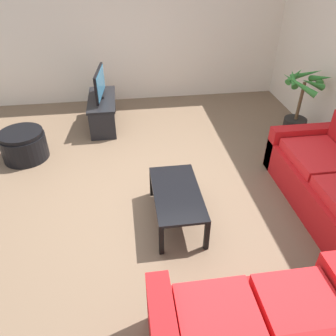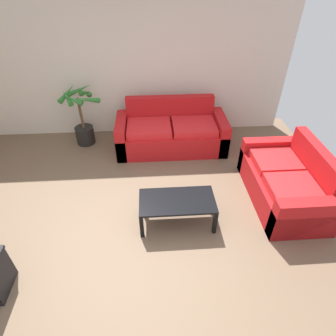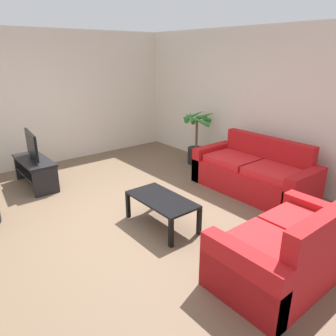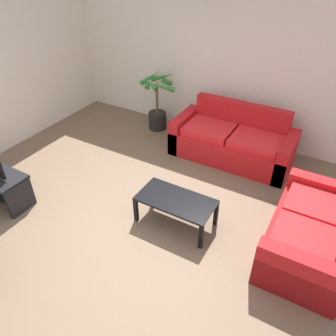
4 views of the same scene
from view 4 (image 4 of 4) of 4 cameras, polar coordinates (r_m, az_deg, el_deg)
The scene contains 6 objects.
ground_plane at distance 4.57m, azimuth -7.80°, elevation -9.37°, with size 6.60×6.60×0.00m, color brown.
wall_back at distance 6.17m, azimuth 8.59°, elevation 17.59°, with size 6.00×0.06×2.70m, color beige.
couch_main at distance 5.76m, azimuth 11.20°, elevation 4.50°, with size 2.03×0.90×0.90m.
couch_loveseat at distance 4.33m, azimuth 23.95°, elevation -10.57°, with size 0.90×1.61×0.90m.
coffee_table at distance 4.30m, azimuth 1.39°, elevation -6.03°, with size 1.02×0.52×0.41m.
potted_palm at distance 6.51m, azimuth -1.84°, elevation 10.99°, with size 0.78×0.76×1.14m.
Camera 4 is at (2.13, -2.49, 3.20)m, focal length 34.84 mm.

